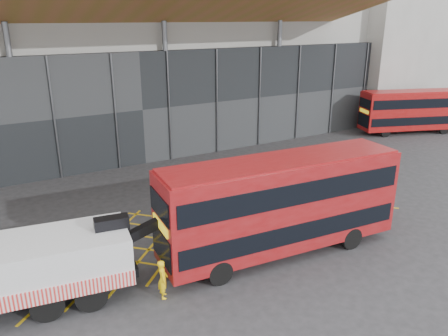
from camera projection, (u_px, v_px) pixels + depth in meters
ground_plane at (188, 231)px, 22.10m from camera, size 120.00×120.00×0.00m
road_markings at (215, 224)px, 22.85m from camera, size 19.96×7.16×0.01m
construction_building at (107, 34)px, 35.09m from camera, size 55.00×23.97×18.00m
east_building at (389, 19)px, 47.06m from camera, size 15.00×12.00×20.00m
bus_towed at (281, 202)px, 19.28m from camera, size 11.27×3.48×4.51m
bus_second at (413, 110)px, 40.09m from camera, size 9.82×5.36×3.93m
worker at (163, 279)px, 16.64m from camera, size 0.55×0.67×1.60m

